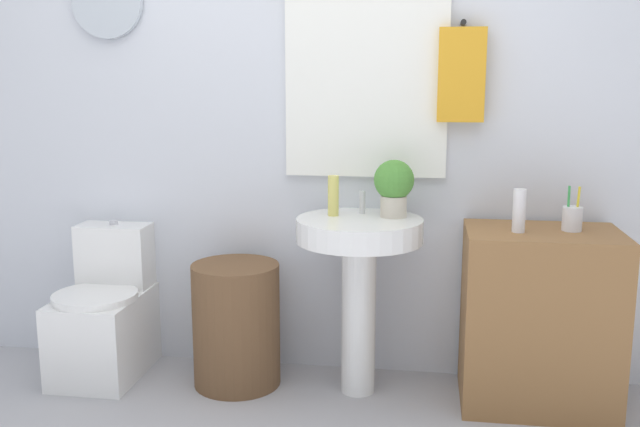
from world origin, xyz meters
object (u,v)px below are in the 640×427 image
object	(u,v)px
pedestal_sink	(359,260)
soap_bottle	(333,196)
lotion_bottle	(519,211)
laundry_hamper	(236,324)
toothbrush_cup	(572,218)
toilet	(106,317)
wooden_cabinet	(539,318)
potted_plant	(394,185)

from	to	relation	value
pedestal_sink	soap_bottle	bearing A→B (deg)	157.38
lotion_bottle	soap_bottle	bearing A→B (deg)	173.35
laundry_hamper	toothbrush_cup	xyz separation A→B (m)	(1.42, 0.02, 0.53)
laundry_hamper	pedestal_sink	distance (m)	0.64
toilet	pedestal_sink	distance (m)	1.24
wooden_cabinet	laundry_hamper	bearing A→B (deg)	180.00
toilet	potted_plant	bearing A→B (deg)	1.23
lotion_bottle	toothbrush_cup	bearing A→B (deg)	15.26
toilet	potted_plant	distance (m)	1.48
toilet	lotion_bottle	size ratio (longest dim) A/B	3.97
pedestal_sink	potted_plant	world-z (taller)	potted_plant
toilet	lotion_bottle	world-z (taller)	lotion_bottle
pedestal_sink	toilet	bearing A→B (deg)	178.50
toothbrush_cup	laundry_hamper	bearing A→B (deg)	-179.19
toilet	wooden_cabinet	xyz separation A→B (m)	(1.95, -0.03, 0.11)
potted_plant	lotion_bottle	size ratio (longest dim) A/B	1.39
laundry_hamper	pedestal_sink	world-z (taller)	pedestal_sink
toilet	soap_bottle	bearing A→B (deg)	1.00
potted_plant	lotion_bottle	xyz separation A→B (m)	(0.51, -0.10, -0.08)
toilet	wooden_cabinet	bearing A→B (deg)	-0.92
toilet	laundry_hamper	xyz separation A→B (m)	(0.64, -0.03, 0.01)
toothbrush_cup	toilet	bearing A→B (deg)	179.69
potted_plant	lotion_bottle	distance (m)	0.53
wooden_cabinet	potted_plant	bearing A→B (deg)	174.49
laundry_hamper	pedestal_sink	bearing A→B (deg)	0.00
pedestal_sink	wooden_cabinet	distance (m)	0.79
pedestal_sink	lotion_bottle	world-z (taller)	lotion_bottle
soap_bottle	potted_plant	xyz separation A→B (m)	(0.26, 0.01, 0.05)
toilet	potted_plant	xyz separation A→B (m)	(1.33, 0.03, 0.65)
laundry_hamper	soap_bottle	bearing A→B (deg)	6.59
toilet	pedestal_sink	world-z (taller)	pedestal_sink
soap_bottle	potted_plant	world-z (taller)	potted_plant
toilet	wooden_cabinet	size ratio (longest dim) A/B	0.94
potted_plant	pedestal_sink	bearing A→B (deg)	-156.80
lotion_bottle	toothbrush_cup	distance (m)	0.23
wooden_cabinet	soap_bottle	size ratio (longest dim) A/B	4.30
pedestal_sink	soap_bottle	world-z (taller)	soap_bottle
toilet	soap_bottle	distance (m)	1.23
laundry_hamper	wooden_cabinet	bearing A→B (deg)	0.00
toilet	potted_plant	world-z (taller)	potted_plant
soap_bottle	toothbrush_cup	xyz separation A→B (m)	(0.99, -0.03, -0.06)
toothbrush_cup	wooden_cabinet	bearing A→B (deg)	-169.66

